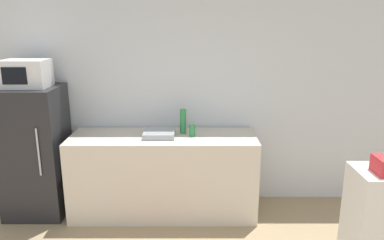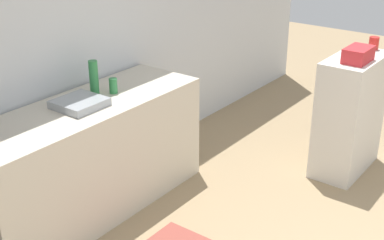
{
  "view_description": "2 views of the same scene",
  "coord_description": "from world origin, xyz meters",
  "px_view_note": "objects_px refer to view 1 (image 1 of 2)",
  "views": [
    {
      "loc": [
        0.21,
        -1.29,
        2.18
      ],
      "look_at": [
        0.21,
        2.23,
        1.24
      ],
      "focal_mm": 35.0,
      "sensor_mm": 36.0,
      "label": 1
    },
    {
      "loc": [
        -2.65,
        -0.25,
        2.45
      ],
      "look_at": [
        0.25,
        1.93,
        0.87
      ],
      "focal_mm": 50.0,
      "sensor_mm": 36.0,
      "label": 2
    }
  ],
  "objects_px": {
    "bottle_tall": "(183,121)",
    "bottle_short": "(192,131)",
    "microwave": "(26,73)",
    "refrigerator": "(35,151)"
  },
  "relations": [
    {
      "from": "microwave",
      "to": "refrigerator",
      "type": "bearing_deg",
      "value": 71.74
    },
    {
      "from": "bottle_short",
      "to": "refrigerator",
      "type": "bearing_deg",
      "value": 179.41
    },
    {
      "from": "bottle_tall",
      "to": "bottle_short",
      "type": "height_order",
      "value": "bottle_tall"
    },
    {
      "from": "refrigerator",
      "to": "bottle_short",
      "type": "xyz_separation_m",
      "value": [
        1.78,
        -0.02,
        0.25
      ]
    },
    {
      "from": "microwave",
      "to": "bottle_tall",
      "type": "distance_m",
      "value": 1.77
    },
    {
      "from": "bottle_tall",
      "to": "bottle_short",
      "type": "distance_m",
      "value": 0.17
    },
    {
      "from": "bottle_tall",
      "to": "bottle_short",
      "type": "relative_size",
      "value": 2.23
    },
    {
      "from": "microwave",
      "to": "bottle_tall",
      "type": "bearing_deg",
      "value": 2.97
    },
    {
      "from": "microwave",
      "to": "bottle_tall",
      "type": "xyz_separation_m",
      "value": [
        1.68,
        0.09,
        -0.56
      ]
    },
    {
      "from": "microwave",
      "to": "bottle_tall",
      "type": "height_order",
      "value": "microwave"
    }
  ]
}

